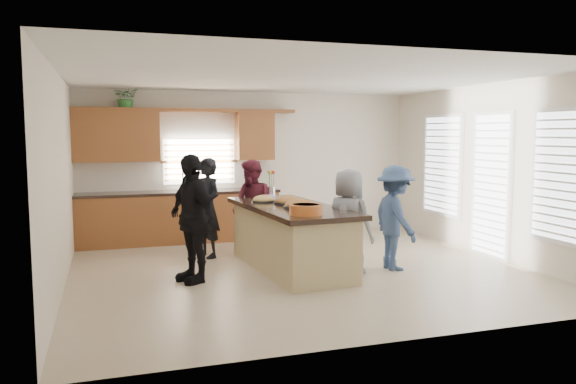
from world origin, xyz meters
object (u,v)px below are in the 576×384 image
object	(u,v)px
salad_bowl	(306,209)
woman_left_mid	(252,207)
woman_right_back	(395,218)
woman_right_front	(348,222)
island	(291,239)
woman_left_front	(192,218)
woman_left_back	(207,208)

from	to	relation	value
salad_bowl	woman_left_mid	xyz separation A→B (m)	(-0.19, 2.11, -0.24)
woman_left_mid	woman_right_back	world-z (taller)	woman_left_mid
woman_right_front	woman_left_mid	bearing A→B (deg)	-5.21
woman_right_back	island	bearing A→B (deg)	71.65
salad_bowl	woman_left_mid	world-z (taller)	woman_left_mid
woman_right_back	woman_left_mid	bearing A→B (deg)	46.84
woman_left_front	woman_left_back	bearing A→B (deg)	140.20
island	woman_right_back	world-z (taller)	woman_right_back
woman_left_back	woman_left_mid	size ratio (longest dim) A/B	1.02
salad_bowl	woman_right_back	size ratio (longest dim) A/B	0.28
woman_left_mid	woman_left_front	size ratio (longest dim) A/B	0.91
woman_right_back	woman_right_front	xyz separation A→B (m)	(-0.78, -0.05, -0.02)
woman_left_back	island	bearing A→B (deg)	16.11
salad_bowl	woman_right_front	xyz separation A→B (m)	(0.78, 0.39, -0.27)
woman_left_mid	woman_left_front	world-z (taller)	woman_left_front
island	woman_left_front	world-z (taller)	woman_left_front
salad_bowl	woman_left_mid	distance (m)	2.13
woman_left_back	woman_right_back	bearing A→B (deg)	30.68
island	woman_right_back	size ratio (longest dim) A/B	1.80
island	woman_right_back	xyz separation A→B (m)	(1.45, -0.49, 0.32)
salad_bowl	woman_right_front	distance (m)	0.92
salad_bowl	woman_left_front	bearing A→B (deg)	154.21
woman_left_back	woman_right_front	distance (m)	2.43
woman_left_front	woman_right_back	world-z (taller)	woman_left_front
island	woman_left_back	distance (m)	1.61
woman_left_front	woman_right_front	size ratio (longest dim) A/B	1.15
woman_left_back	woman_left_front	bearing A→B (deg)	-43.11
woman_left_front	woman_right_back	xyz separation A→B (m)	(2.95, -0.23, -0.10)
woman_left_mid	woman_right_back	bearing A→B (deg)	26.74
island	salad_bowl	world-z (taller)	salad_bowl
salad_bowl	woman_right_back	distance (m)	1.64
salad_bowl	woman_left_front	size ratio (longest dim) A/B	0.25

